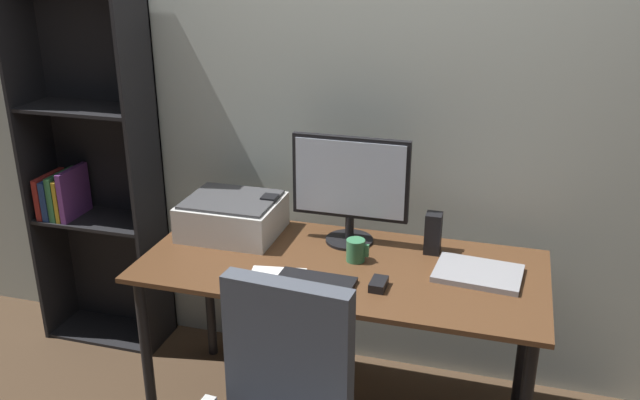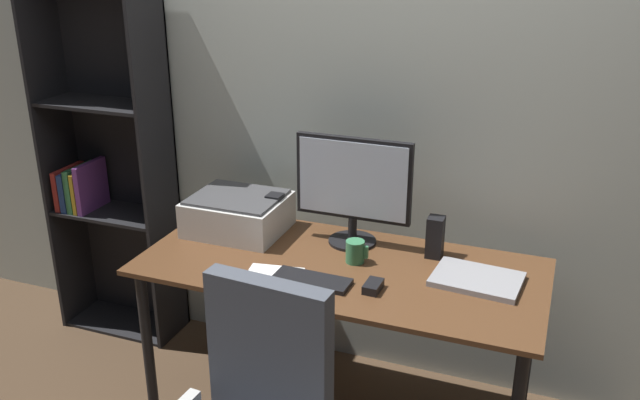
% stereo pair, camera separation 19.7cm
% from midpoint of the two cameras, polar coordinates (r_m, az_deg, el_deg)
% --- Properties ---
extents(back_wall, '(6.40, 0.10, 2.60)m').
position_cam_midpoint_polar(back_wall, '(2.95, 7.18, 8.70)').
color(back_wall, beige).
rests_on(back_wall, ground).
extents(desk, '(1.57, 0.71, 0.74)m').
position_cam_midpoint_polar(desk, '(2.70, 3.80, -7.09)').
color(desk, '#56351E').
rests_on(desk, ground).
extents(monitor, '(0.48, 0.20, 0.46)m').
position_cam_midpoint_polar(monitor, '(2.75, 4.86, 1.25)').
color(monitor, black).
rests_on(monitor, desk).
extents(keyboard, '(0.29, 0.12, 0.02)m').
position_cam_midpoint_polar(keyboard, '(2.52, 1.56, -6.80)').
color(keyboard, black).
rests_on(keyboard, desk).
extents(mouse, '(0.06, 0.10, 0.03)m').
position_cam_midpoint_polar(mouse, '(2.48, 6.78, -7.27)').
color(mouse, black).
rests_on(mouse, desk).
extents(coffee_mug, '(0.09, 0.07, 0.09)m').
position_cam_midpoint_polar(coffee_mug, '(2.67, 5.11, -4.38)').
color(coffee_mug, '#387F51').
rests_on(coffee_mug, desk).
extents(laptop, '(0.34, 0.26, 0.02)m').
position_cam_midpoint_polar(laptop, '(2.61, 15.20, -6.50)').
color(laptop, '#99999E').
rests_on(laptop, desk).
extents(speaker_left, '(0.06, 0.07, 0.17)m').
position_cam_midpoint_polar(speaker_left, '(2.91, -1.87, -1.13)').
color(speaker_left, black).
rests_on(speaker_left, desk).
extents(speaker_right, '(0.06, 0.07, 0.17)m').
position_cam_midpoint_polar(speaker_right, '(2.74, 11.71, -3.11)').
color(speaker_right, black).
rests_on(speaker_right, desk).
extents(printer, '(0.40, 0.34, 0.16)m').
position_cam_midpoint_polar(printer, '(2.93, -5.03, -1.15)').
color(printer, silver).
rests_on(printer, desk).
extents(paper_sheet, '(0.25, 0.33, 0.00)m').
position_cam_midpoint_polar(paper_sheet, '(2.52, -2.11, -7.08)').
color(paper_sheet, white).
rests_on(paper_sheet, desk).
extents(bookshelf, '(0.61, 0.28, 1.84)m').
position_cam_midpoint_polar(bookshelf, '(3.47, -15.86, 3.12)').
color(bookshelf, black).
rests_on(bookshelf, ground).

